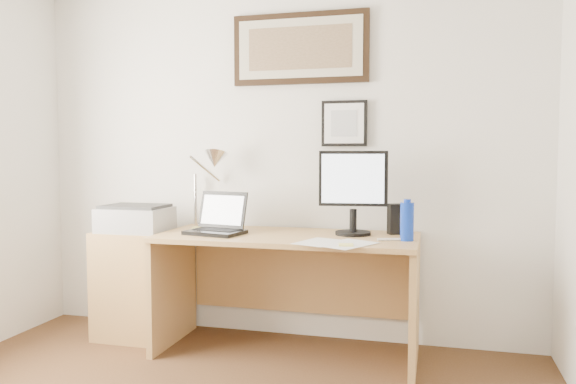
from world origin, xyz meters
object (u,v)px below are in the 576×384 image
(book, at_px, (191,230))
(desk, at_px, (290,270))
(laptop, at_px, (218,224))
(side_cabinet, at_px, (137,284))
(water_bottle, at_px, (407,222))
(lcd_monitor, at_px, (353,188))
(printer, at_px, (136,218))

(book, height_order, desk, book)
(book, distance_m, laptop, 0.21)
(desk, bearing_deg, side_cabinet, -178.11)
(water_bottle, relative_size, lcd_monitor, 0.43)
(laptop, height_order, printer, laptop)
(laptop, bearing_deg, side_cabinet, 171.96)
(book, height_order, printer, printer)
(side_cabinet, distance_m, water_bottle, 1.87)
(water_bottle, distance_m, book, 1.38)
(laptop, bearing_deg, desk, 15.73)
(water_bottle, xyz_separation_m, lcd_monitor, (-0.33, 0.14, 0.18))
(book, distance_m, lcd_monitor, 1.08)
(lcd_monitor, bearing_deg, side_cabinet, -178.11)
(water_bottle, distance_m, desk, 0.82)
(side_cabinet, relative_size, lcd_monitor, 1.40)
(side_cabinet, height_order, desk, desk)
(desk, distance_m, lcd_monitor, 0.66)
(side_cabinet, relative_size, desk, 0.46)
(book, bearing_deg, desk, 7.58)
(side_cabinet, distance_m, desk, 1.08)
(water_bottle, distance_m, laptop, 1.17)
(side_cabinet, bearing_deg, laptop, -8.04)
(book, distance_m, printer, 0.42)
(side_cabinet, distance_m, printer, 0.45)
(desk, relative_size, laptop, 4.21)
(lcd_monitor, relative_size, printer, 1.18)
(book, xyz_separation_m, lcd_monitor, (1.04, 0.10, 0.28))
(water_bottle, xyz_separation_m, book, (-1.38, 0.04, -0.10))
(book, distance_m, desk, 0.69)
(laptop, bearing_deg, water_bottle, -0.32)
(lcd_monitor, xyz_separation_m, printer, (-1.45, -0.07, -0.22))
(laptop, relative_size, lcd_monitor, 0.73)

